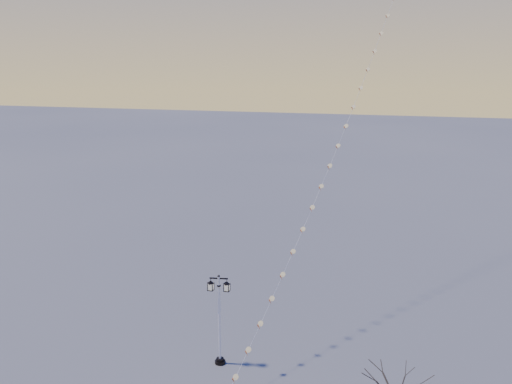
% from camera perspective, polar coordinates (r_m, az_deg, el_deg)
% --- Properties ---
extents(street_lamp, '(1.31, 0.59, 5.18)m').
position_cam_1_polar(street_lamp, '(29.92, -3.87, -12.79)').
color(street_lamp, black).
rests_on(street_lamp, ground).
extents(kite_train, '(10.80, 37.13, 38.79)m').
position_cam_1_polar(kite_train, '(39.86, 12.54, 17.80)').
color(kite_train, '#36241D').
rests_on(kite_train, ground).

